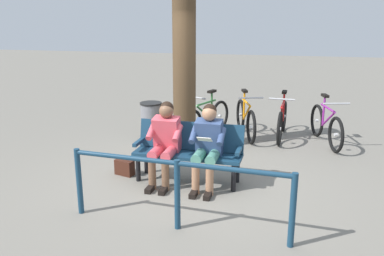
# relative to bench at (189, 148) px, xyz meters

# --- Properties ---
(ground_plane) EXTENTS (40.00, 40.00, 0.00)m
(ground_plane) POSITION_rel_bench_xyz_m (-0.01, 0.14, -0.51)
(ground_plane) COLOR slate
(bench) EXTENTS (1.62, 0.54, 0.87)m
(bench) POSITION_rel_bench_xyz_m (0.00, 0.00, 0.00)
(bench) COLOR navy
(bench) RESTS_ON ground
(person_reading) EXTENTS (0.50, 0.78, 1.20)m
(person_reading) POSITION_rel_bench_xyz_m (-0.31, 0.18, 0.16)
(person_reading) COLOR #334772
(person_reading) RESTS_ON ground
(person_companion) EXTENTS (0.50, 0.78, 1.20)m
(person_companion) POSITION_rel_bench_xyz_m (0.33, 0.15, 0.16)
(person_companion) COLOR #D84C59
(person_companion) RESTS_ON ground
(handbag) EXTENTS (0.33, 0.22, 0.24)m
(handbag) POSITION_rel_bench_xyz_m (1.02, 0.04, -0.39)
(handbag) COLOR #3F1E14
(handbag) RESTS_ON ground
(tree_trunk) EXTENTS (0.41, 0.41, 3.32)m
(tree_trunk) POSITION_rel_bench_xyz_m (0.41, -1.40, 1.15)
(tree_trunk) COLOR #4C3823
(tree_trunk) RESTS_ON ground
(litter_bin) EXTENTS (0.41, 0.41, 0.82)m
(litter_bin) POSITION_rel_bench_xyz_m (1.09, -1.53, -0.09)
(litter_bin) COLOR slate
(litter_bin) RESTS_ON ground
(bicycle_silver) EXTENTS (0.59, 1.64, 0.94)m
(bicycle_silver) POSITION_rel_bench_xyz_m (-2.16, -2.30, -0.15)
(bicycle_silver) COLOR black
(bicycle_silver) RESTS_ON ground
(bicycle_red) EXTENTS (0.48, 1.68, 0.94)m
(bicycle_red) POSITION_rel_bench_xyz_m (-1.34, -2.51, -0.15)
(bicycle_red) COLOR black
(bicycle_red) RESTS_ON ground
(bicycle_green) EXTENTS (0.64, 1.62, 0.94)m
(bicycle_green) POSITION_rel_bench_xyz_m (-0.61, -2.47, -0.15)
(bicycle_green) COLOR black
(bicycle_green) RESTS_ON ground
(bicycle_orange) EXTENTS (0.74, 1.57, 0.94)m
(bicycle_orange) POSITION_rel_bench_xyz_m (0.16, -2.27, -0.15)
(bicycle_orange) COLOR black
(bicycle_orange) RESTS_ON ground
(railing_fence) EXTENTS (2.64, 0.29, 0.85)m
(railing_fence) POSITION_rel_bench_xyz_m (-0.20, 1.46, 0.07)
(railing_fence) COLOR navy
(railing_fence) RESTS_ON ground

